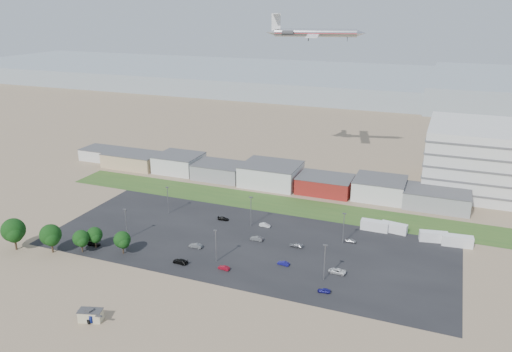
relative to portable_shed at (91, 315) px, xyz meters
The scene contains 35 objects.
ground 31.57m from the portable_shed, 66.15° to the left, with size 700.00×700.00×0.00m, color #816B52.
parking_lot 52.00m from the portable_shed, 70.03° to the left, with size 120.00×50.00×0.01m, color black.
grass_strip 81.86m from the portable_shed, 81.03° to the left, with size 160.00×16.00×0.02m, color #305520.
hills_backdrop 347.89m from the portable_shed, 81.28° to the left, with size 700.00×200.00×9.00m, color gray, non-canonical shape.
building_row 99.98m from the portable_shed, 92.43° to the left, with size 170.00×20.00×8.00m, color silver, non-canonical shape.
portable_shed is the anchor object (origin of this frame).
telehandler 0.87m from the portable_shed, behind, with size 7.42×2.47×3.09m, color navy, non-canonical shape.
box_trailer_a 88.21m from the portable_shed, 54.16° to the left, with size 8.46×2.64×3.17m, color silver, non-canonical shape.
box_trailer_b 92.37m from the portable_shed, 51.47° to the left, with size 7.98×2.50×2.99m, color silver, non-canonical shape.
box_trailer_c 98.66m from the portable_shed, 45.38° to the left, with size 8.17×2.55×3.06m, color silver, non-canonical shape.
box_trailer_d 103.03m from the portable_shed, 42.48° to the left, with size 8.69×2.72×3.26m, color silver, non-canonical shape.
tree_far_left 47.47m from the portable_shed, 154.93° to the left, with size 7.24×7.24×10.87m, color black, non-canonical shape.
tree_left 39.07m from the portable_shed, 144.61° to the left, with size 6.49×6.49×9.73m, color black, non-canonical shape.
tree_mid 35.44m from the portable_shed, 132.82° to the left, with size 5.05×5.05×7.57m, color black, non-canonical shape.
tree_right 36.88m from the portable_shed, 126.93° to the left, with size 4.87×4.87×7.31m, color black, non-canonical shape.
tree_near 32.07m from the portable_shed, 113.04° to the left, with size 5.13×5.13×7.70m, color black, non-canonical shape.
lightpole_front_l 41.79m from the portable_shed, 114.31° to the left, with size 1.13×0.47×9.63m, color slate, non-canonical shape.
lightpole_front_m 38.00m from the portable_shed, 68.00° to the left, with size 1.11×0.46×9.45m, color slate, non-canonical shape.
lightpole_front_r 57.47m from the portable_shed, 39.48° to the left, with size 1.18×0.49×10.01m, color slate, non-canonical shape.
lightpole_back_l 61.70m from the portable_shed, 104.81° to the left, with size 1.11×0.46×9.44m, color slate, non-canonical shape.
lightpole_back_m 62.19m from the portable_shed, 76.74° to the left, with size 1.16×0.48×9.88m, color slate, non-canonical shape.
lightpole_back_r 73.81m from the portable_shed, 53.02° to the left, with size 1.14×0.47×9.66m, color slate, non-canonical shape.
airliner 137.22m from the portable_shed, 82.70° to the left, with size 39.62×27.02×11.71m, color silver, non-canonical shape.
parked_car_0 62.14m from the portable_shed, 41.22° to the left, with size 2.15×4.66×1.30m, color silver.
parked_car_1 51.24m from the portable_shed, 51.13° to the left, with size 1.18×3.37×1.11m, color navy.
parked_car_2 55.12m from the portable_shed, 33.74° to the left, with size 1.29×3.20×1.09m, color navy.
parked_car_3 30.84m from the portable_shed, 79.71° to the left, with size 1.79×4.42×1.28m, color black.
parked_car_4 40.52m from the portable_shed, 82.93° to the left, with size 1.38×3.97×1.31m, color #595B5E.
parked_car_6 61.20m from the portable_shed, 86.17° to the left, with size 1.53×3.76×1.09m, color black.
parked_car_7 54.86m from the portable_shed, 68.78° to the left, with size 1.37×3.92×1.29m, color #595B5E.
parked_car_8 76.13m from the portable_shed, 52.35° to the left, with size 1.33×3.31×1.13m, color #A5A5AA.
parked_car_10 38.62m from the portable_shed, 127.87° to the left, with size 1.71×4.21×1.22m, color black.
parked_car_11 64.00m from the portable_shed, 72.97° to the left, with size 1.27×3.65×1.20m, color silver.
parked_car_12 60.66m from the portable_shed, 57.95° to the left, with size 1.64×4.04×1.17m, color #A5A5AA.
parked_car_13 36.48m from the portable_shed, 60.27° to the left, with size 1.16×3.32×1.09m, color maroon.
Camera 1 is at (56.83, -103.92, 67.27)m, focal length 35.00 mm.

